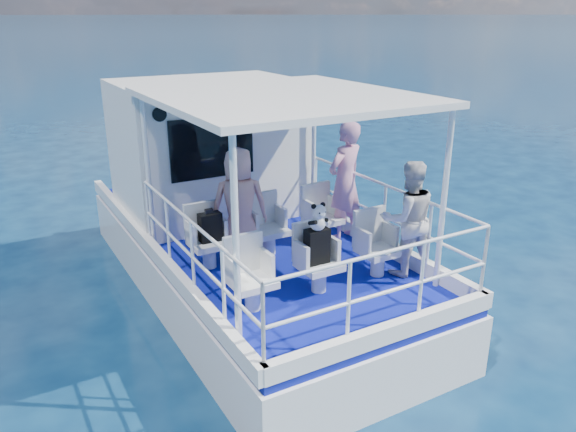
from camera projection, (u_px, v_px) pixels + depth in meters
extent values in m
plane|color=#08213F|center=(276.00, 315.00, 8.08)|extent=(2000.00, 2000.00, 0.00)
cube|color=white|center=(246.00, 288.00, 8.90)|extent=(3.00, 7.00, 1.60)
cube|color=navy|center=(245.00, 238.00, 8.61)|extent=(2.90, 6.90, 0.10)
cube|color=white|center=(209.00, 148.00, 9.28)|extent=(2.85, 2.00, 2.20)
cube|color=white|center=(282.00, 97.00, 6.85)|extent=(3.00, 3.20, 0.08)
cylinder|color=white|center=(236.00, 246.00, 5.38)|extent=(0.07, 0.07, 2.20)
cylinder|color=white|center=(444.00, 202.00, 6.64)|extent=(0.07, 0.07, 2.20)
cylinder|color=white|center=(148.00, 175.00, 7.75)|extent=(0.07, 0.07, 2.20)
cylinder|color=white|center=(314.00, 152.00, 9.01)|extent=(0.07, 0.07, 2.20)
cube|color=silver|center=(209.00, 254.00, 7.46)|extent=(0.48, 0.46, 0.38)
cube|color=silver|center=(269.00, 241.00, 7.87)|extent=(0.48, 0.46, 0.38)
cube|color=silver|center=(323.00, 229.00, 8.29)|extent=(0.48, 0.46, 0.38)
cube|color=silver|center=(252.00, 294.00, 6.39)|extent=(0.48, 0.46, 0.38)
cube|color=silver|center=(319.00, 277.00, 6.81)|extent=(0.48, 0.46, 0.38)
cube|color=silver|center=(378.00, 261.00, 7.23)|extent=(0.48, 0.46, 0.38)
imported|color=#E6A295|center=(240.00, 205.00, 7.50)|extent=(0.69, 0.59, 1.56)
imported|color=pink|center=(345.00, 181.00, 8.20)|extent=(0.74, 0.59, 1.77)
imported|color=white|center=(408.00, 219.00, 7.10)|extent=(0.87, 0.76, 1.51)
cube|color=black|center=(210.00, 227.00, 7.32)|extent=(0.29, 0.16, 0.38)
cube|color=black|center=(317.00, 246.00, 6.67)|extent=(0.29, 0.16, 0.43)
cube|color=black|center=(209.00, 211.00, 7.24)|extent=(0.10, 0.06, 0.06)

